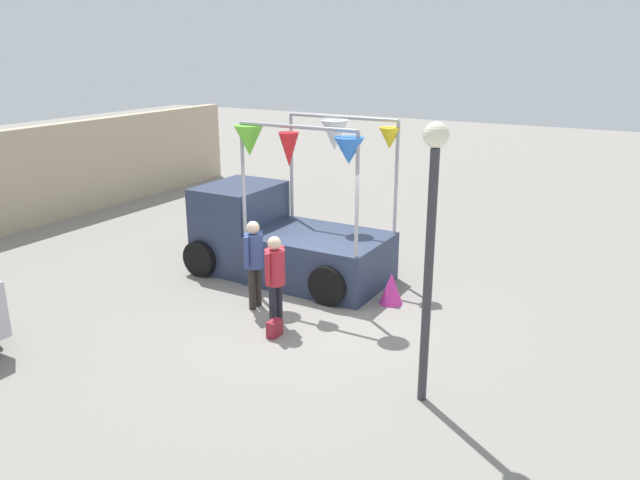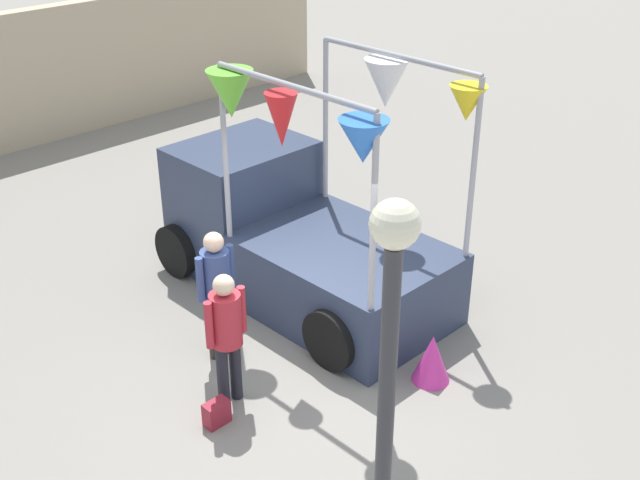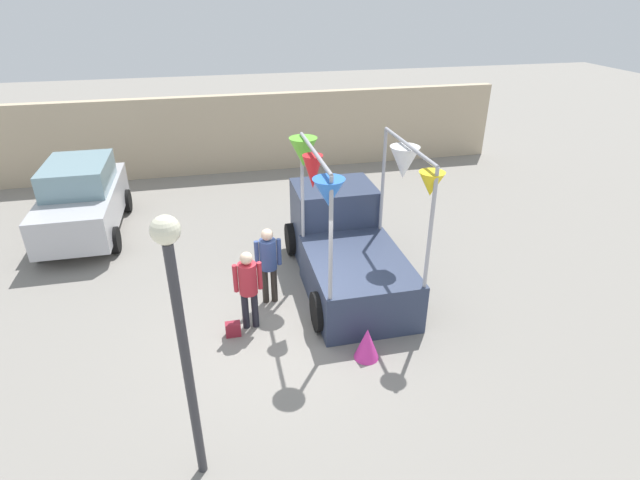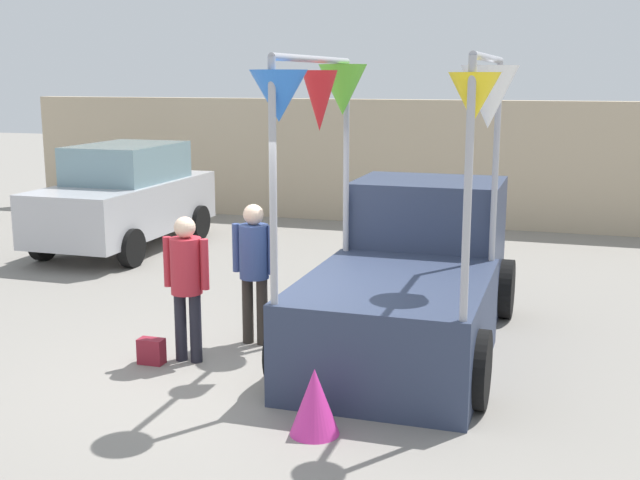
% 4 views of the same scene
% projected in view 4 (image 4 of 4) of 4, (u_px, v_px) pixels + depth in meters
% --- Properties ---
extents(ground_plane, '(60.00, 60.00, 0.00)m').
position_uv_depth(ground_plane, '(247.00, 370.00, 8.54)').
color(ground_plane, gray).
extents(vendor_truck, '(2.51, 4.10, 3.28)m').
position_uv_depth(vendor_truck, '(412.00, 268.00, 9.29)').
color(vendor_truck, '#2D3851').
rests_on(vendor_truck, ground).
extents(parked_car, '(1.88, 4.00, 1.88)m').
position_uv_depth(parked_car, '(125.00, 197.00, 14.42)').
color(parked_car, '#B7B7BC').
rests_on(parked_car, ground).
extents(person_customer, '(0.53, 0.34, 1.61)m').
position_uv_depth(person_customer, '(186.00, 275.00, 8.62)').
color(person_customer, black).
rests_on(person_customer, ground).
extents(person_vendor, '(0.53, 0.34, 1.65)m').
position_uv_depth(person_vendor, '(254.00, 261.00, 9.20)').
color(person_vendor, '#2D2823').
rests_on(person_vendor, ground).
extents(handbag, '(0.28, 0.16, 0.28)m').
position_uv_depth(handbag, '(151.00, 351.00, 8.70)').
color(handbag, maroon).
rests_on(handbag, ground).
extents(brick_boundary_wall, '(18.00, 0.36, 2.60)m').
position_uv_depth(brick_boundary_wall, '(414.00, 162.00, 16.82)').
color(brick_boundary_wall, tan).
rests_on(brick_boundary_wall, ground).
extents(folded_kite_bundle_magenta, '(0.60, 0.60, 0.60)m').
position_uv_depth(folded_kite_bundle_magenta, '(315.00, 401.00, 6.96)').
color(folded_kite_bundle_magenta, '#D83399').
rests_on(folded_kite_bundle_magenta, ground).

